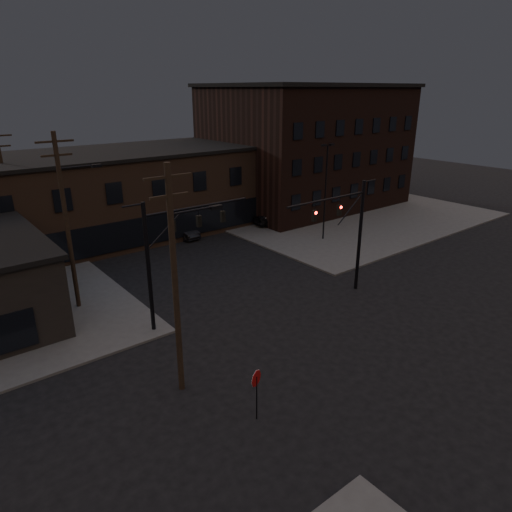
{
  "coord_description": "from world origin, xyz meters",
  "views": [
    {
      "loc": [
        -18.33,
        -14.95,
        13.81
      ],
      "look_at": [
        -0.86,
        7.03,
        3.5
      ],
      "focal_mm": 32.0,
      "sensor_mm": 36.0,
      "label": 1
    }
  ],
  "objects_px": {
    "stop_sign": "(256,384)",
    "car_crossing": "(182,231)",
    "parked_car_lot_b": "(279,219)",
    "parked_car_lot_a": "(275,217)",
    "traffic_signal_near": "(350,227)",
    "traffic_signal_far": "(167,249)"
  },
  "relations": [
    {
      "from": "traffic_signal_far",
      "to": "parked_car_lot_a",
      "type": "distance_m",
      "value": 23.39
    },
    {
      "from": "parked_car_lot_a",
      "to": "parked_car_lot_b",
      "type": "bearing_deg",
      "value": -111.7
    },
    {
      "from": "parked_car_lot_a",
      "to": "car_crossing",
      "type": "height_order",
      "value": "parked_car_lot_a"
    },
    {
      "from": "traffic_signal_near",
      "to": "traffic_signal_far",
      "type": "distance_m",
      "value": 12.57
    },
    {
      "from": "stop_sign",
      "to": "car_crossing",
      "type": "bearing_deg",
      "value": 66.99
    },
    {
      "from": "stop_sign",
      "to": "parked_car_lot_a",
      "type": "distance_m",
      "value": 30.58
    },
    {
      "from": "parked_car_lot_b",
      "to": "car_crossing",
      "type": "relative_size",
      "value": 0.95
    },
    {
      "from": "parked_car_lot_b",
      "to": "car_crossing",
      "type": "height_order",
      "value": "car_crossing"
    },
    {
      "from": "traffic_signal_near",
      "to": "car_crossing",
      "type": "xyz_separation_m",
      "value": [
        -2.65,
        18.72,
        -4.23
      ]
    },
    {
      "from": "car_crossing",
      "to": "parked_car_lot_a",
      "type": "bearing_deg",
      "value": -20.28
    },
    {
      "from": "stop_sign",
      "to": "car_crossing",
      "type": "distance_m",
      "value": 27.41
    },
    {
      "from": "parked_car_lot_b",
      "to": "car_crossing",
      "type": "distance_m",
      "value": 10.63
    },
    {
      "from": "parked_car_lot_b",
      "to": "parked_car_lot_a",
      "type": "bearing_deg",
      "value": 74.25
    },
    {
      "from": "stop_sign",
      "to": "parked_car_lot_a",
      "type": "bearing_deg",
      "value": 47.84
    },
    {
      "from": "parked_car_lot_b",
      "to": "traffic_signal_near",
      "type": "bearing_deg",
      "value": 167.72
    },
    {
      "from": "parked_car_lot_a",
      "to": "traffic_signal_near",
      "type": "bearing_deg",
      "value": 163.41
    },
    {
      "from": "traffic_signal_near",
      "to": "stop_sign",
      "type": "distance_m",
      "value": 15.17
    },
    {
      "from": "stop_sign",
      "to": "car_crossing",
      "type": "xyz_separation_m",
      "value": [
        10.71,
        25.21,
        -1.15
      ]
    },
    {
      "from": "parked_car_lot_b",
      "to": "traffic_signal_far",
      "type": "bearing_deg",
      "value": 135.5
    },
    {
      "from": "parked_car_lot_a",
      "to": "parked_car_lot_b",
      "type": "xyz_separation_m",
      "value": [
        0.44,
        -0.25,
        -0.19
      ]
    },
    {
      "from": "stop_sign",
      "to": "car_crossing",
      "type": "height_order",
      "value": "stop_sign"
    },
    {
      "from": "traffic_signal_near",
      "to": "car_crossing",
      "type": "height_order",
      "value": "traffic_signal_near"
    }
  ]
}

